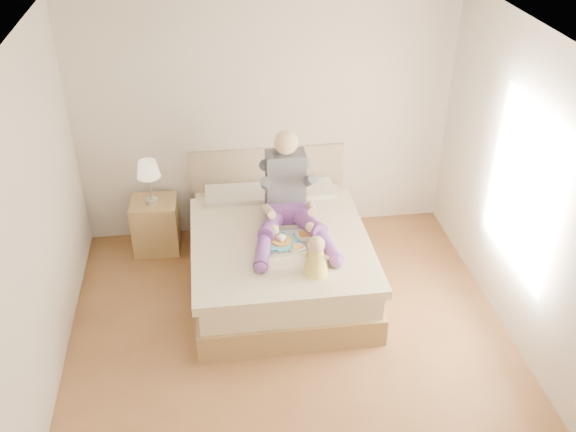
{
  "coord_description": "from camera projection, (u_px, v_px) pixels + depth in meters",
  "views": [
    {
      "loc": [
        -0.61,
        -4.16,
        4.06
      ],
      "look_at": [
        0.09,
        1.02,
        0.78
      ],
      "focal_mm": 40.0,
      "sensor_mm": 36.0,
      "label": 1
    }
  ],
  "objects": [
    {
      "name": "lamp",
      "position": [
        148.0,
        171.0,
        6.55
      ],
      "size": [
        0.24,
        0.24,
        0.49
      ],
      "color": "silver",
      "rests_on": "nightstand"
    },
    {
      "name": "tray",
      "position": [
        292.0,
        240.0,
        6.07
      ],
      "size": [
        0.53,
        0.42,
        0.15
      ],
      "rotation": [
        0.0,
        0.0,
        0.04
      ],
      "color": "silver",
      "rests_on": "bed"
    },
    {
      "name": "bed",
      "position": [
        278.0,
        252.0,
        6.46
      ],
      "size": [
        1.7,
        2.18,
        1.0
      ],
      "color": "olive",
      "rests_on": "ground"
    },
    {
      "name": "room",
      "position": [
        304.0,
        205.0,
        4.93
      ],
      "size": [
        4.02,
        4.22,
        2.71
      ],
      "color": "brown",
      "rests_on": "ground"
    },
    {
      "name": "baby",
      "position": [
        316.0,
        258.0,
        5.61
      ],
      "size": [
        0.27,
        0.34,
        0.38
      ],
      "rotation": [
        0.0,
        0.0,
        -0.36
      ],
      "color": "#E7D149",
      "rests_on": "bed"
    },
    {
      "name": "adult",
      "position": [
        288.0,
        200.0,
        6.21
      ],
      "size": [
        0.81,
        1.14,
        0.96
      ],
      "rotation": [
        0.0,
        0.0,
        -0.01
      ],
      "color": "#60337F",
      "rests_on": "bed"
    },
    {
      "name": "nightstand",
      "position": [
        156.0,
        225.0,
        6.93
      ],
      "size": [
        0.5,
        0.45,
        0.59
      ],
      "rotation": [
        0.0,
        0.0,
        -0.04
      ],
      "color": "olive",
      "rests_on": "ground"
    }
  ]
}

